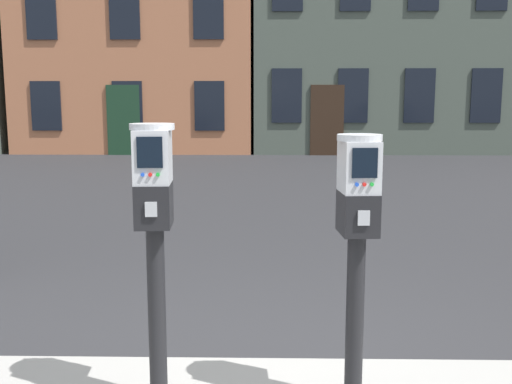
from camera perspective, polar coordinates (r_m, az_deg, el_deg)
name	(u,v)px	position (r m, az deg, el deg)	size (l,w,h in m)	color
parking_meter_near_kerb	(154,214)	(2.95, -9.73, -2.06)	(0.23, 0.26, 1.42)	black
parking_meter_twin_adjacent	(357,221)	(2.94, 9.70, -2.81)	(0.23, 0.26, 1.37)	black
townhouse_brownstone	(373,4)	(21.31, 11.13, 17.31)	(7.88, 5.75, 9.70)	#4C564C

